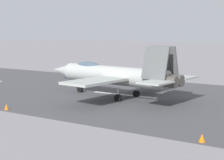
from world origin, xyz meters
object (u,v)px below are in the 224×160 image
at_px(crew_person, 66,73).
at_px(marker_cone_near, 202,138).
at_px(marker_cone_mid, 7,107).
at_px(fighter_jet, 113,75).

bearing_deg(crew_person, marker_cone_near, 143.97).
bearing_deg(marker_cone_mid, marker_cone_near, 180.00).
xyz_separation_m(marker_cone_near, marker_cone_mid, (18.09, 0.00, 0.00)).
xyz_separation_m(fighter_jet, marker_cone_mid, (4.71, 10.55, -2.17)).
relative_size(crew_person, marker_cone_near, 2.89).
relative_size(marker_cone_near, marker_cone_mid, 1.00).
relative_size(fighter_jet, marker_cone_mid, 32.64).
bearing_deg(crew_person, fighter_jet, 146.13).
bearing_deg(marker_cone_near, marker_cone_mid, 0.00).
xyz_separation_m(crew_person, marker_cone_near, (-27.98, 20.35, -0.52)).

